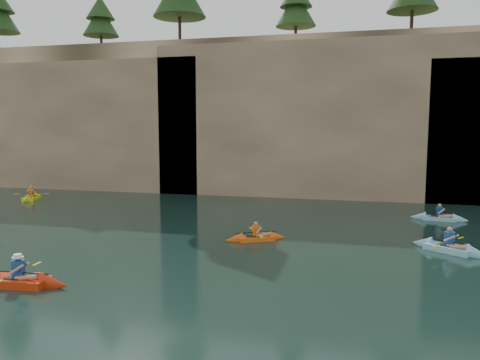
# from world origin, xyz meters

# --- Properties ---
(ground) EXTENTS (160.00, 160.00, 0.00)m
(ground) POSITION_xyz_m (0.00, 0.00, 0.00)
(ground) COLOR black
(ground) RESTS_ON ground
(cliff) EXTENTS (70.00, 16.00, 12.00)m
(cliff) POSITION_xyz_m (0.00, 30.00, 6.00)
(cliff) COLOR tan
(cliff) RESTS_ON ground
(cliff_slab_west) EXTENTS (26.00, 2.40, 10.56)m
(cliff_slab_west) POSITION_xyz_m (-20.00, 22.60, 5.28)
(cliff_slab_west) COLOR tan
(cliff_slab_west) RESTS_ON ground
(cliff_slab_center) EXTENTS (24.00, 2.40, 11.40)m
(cliff_slab_center) POSITION_xyz_m (2.00, 22.60, 5.70)
(cliff_slab_center) COLOR tan
(cliff_slab_center) RESTS_ON ground
(sea_cave_west) EXTENTS (4.50, 1.00, 4.00)m
(sea_cave_west) POSITION_xyz_m (-18.00, 21.95, 2.00)
(sea_cave_west) COLOR black
(sea_cave_west) RESTS_ON ground
(sea_cave_center) EXTENTS (3.50, 1.00, 3.20)m
(sea_cave_center) POSITION_xyz_m (-4.00, 21.95, 1.60)
(sea_cave_center) COLOR black
(sea_cave_center) RESTS_ON ground
(sea_cave_east) EXTENTS (5.00, 1.00, 4.50)m
(sea_cave_east) POSITION_xyz_m (10.00, 21.95, 2.25)
(sea_cave_east) COLOR black
(sea_cave_east) RESTS_ON ground
(main_kayaker) EXTENTS (3.50, 2.35, 1.29)m
(main_kayaker) POSITION_xyz_m (-6.00, 1.12, 0.17)
(main_kayaker) COLOR red
(main_kayaker) RESTS_ON ground
(kayaker_orange) EXTENTS (2.80, 1.93, 1.07)m
(kayaker_orange) POSITION_xyz_m (0.19, 8.84, 0.13)
(kayaker_orange) COLOR #FF6010
(kayaker_orange) RESTS_ON ground
(kayaker_ltblue_near) EXTENTS (3.10, 2.54, 1.29)m
(kayaker_ltblue_near) POSITION_xyz_m (8.30, 8.90, 0.16)
(kayaker_ltblue_near) COLOR #88D1E5
(kayaker_ltblue_near) RESTS_ON ground
(kayaker_yellow) EXTENTS (2.33, 3.08, 1.23)m
(kayaker_yellow) POSITION_xyz_m (-17.50, 16.47, 0.15)
(kayaker_yellow) COLOR #F6F614
(kayaker_yellow) RESTS_ON ground
(kayaker_ltblue_mid) EXTENTS (3.06, 2.25, 1.14)m
(kayaker_ltblue_mid) POSITION_xyz_m (8.98, 15.70, 0.14)
(kayaker_ltblue_mid) COLOR #83BEDB
(kayaker_ltblue_mid) RESTS_ON ground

